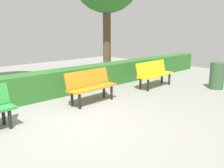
{
  "coord_description": "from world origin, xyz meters",
  "views": [
    {
      "loc": [
        2.7,
        3.91,
        1.93
      ],
      "look_at": [
        -1.5,
        -0.44,
        0.55
      ],
      "focal_mm": 38.9,
      "sensor_mm": 36.0,
      "label": 1
    }
  ],
  "objects": [
    {
      "name": "ground_plane",
      "position": [
        0.0,
        0.0,
        0.0
      ],
      "size": [
        18.25,
        18.25,
        0.0
      ],
      "primitive_type": "plane",
      "color": "gray"
    },
    {
      "name": "bench_yellow",
      "position": [
        -3.92,
        -0.9,
        0.48
      ],
      "size": [
        1.61,
        0.54,
        0.86
      ],
      "rotation": [
        0.0,
        0.0,
        0.05
      ],
      "color": "yellow",
      "rests_on": "ground_plane"
    },
    {
      "name": "bench_orange",
      "position": [
        -1.24,
        -0.99,
        0.48
      ],
      "size": [
        1.46,
        0.54,
        0.86
      ],
      "rotation": [
        0.0,
        0.0,
        0.05
      ],
      "color": "orange",
      "rests_on": "ground_plane"
    },
    {
      "name": "hedge_row",
      "position": [
        -1.23,
        -2.24,
        0.37
      ],
      "size": [
        14.25,
        0.63,
        0.74
      ],
      "primitive_type": "cube",
      "color": "#2D6B28",
      "rests_on": "ground_plane"
    },
    {
      "name": "trash_bin",
      "position": [
        -5.17,
        0.69,
        0.43
      ],
      "size": [
        0.45,
        0.45,
        0.86
      ],
      "primitive_type": "cylinder",
      "color": "#385938",
      "rests_on": "ground_plane"
    }
  ]
}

